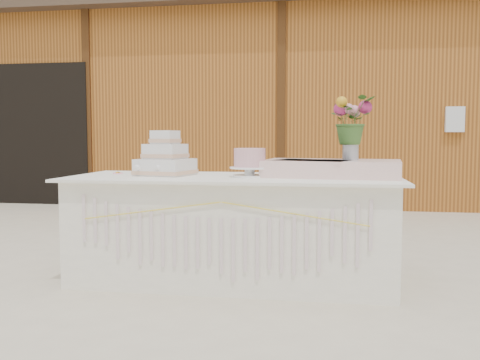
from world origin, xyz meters
name	(u,v)px	position (x,y,z in m)	size (l,w,h in m)	color
ground	(233,280)	(0.00, 0.00, 0.00)	(80.00, 80.00, 0.00)	beige
barn	(290,103)	(-0.01, 5.99, 1.68)	(12.60, 4.60, 3.30)	#A66223
cake_table	(233,228)	(0.00, 0.00, 0.39)	(2.40, 1.00, 0.77)	white
wedding_cake	(165,160)	(-0.53, 0.04, 0.88)	(0.44, 0.44, 0.34)	silver
pink_cake_stand	(250,161)	(0.13, -0.05, 0.89)	(0.29, 0.29, 0.21)	white
satin_runner	(332,168)	(0.71, 0.09, 0.83)	(0.96, 0.56, 0.12)	beige
flower_vase	(351,149)	(0.84, 0.13, 0.97)	(0.12, 0.12, 0.16)	silver
bouquet	(351,113)	(0.84, 0.13, 1.23)	(0.32, 0.27, 0.35)	#3A6327
loose_flowers	(112,173)	(-0.98, 0.12, 0.78)	(0.12, 0.29, 0.02)	pink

